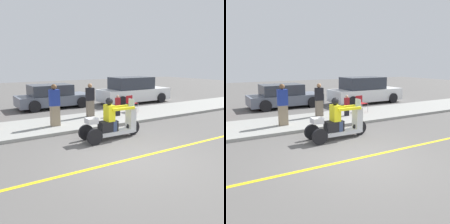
# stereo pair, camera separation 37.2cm
# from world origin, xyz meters

# --- Properties ---
(ground_plane) EXTENTS (60.00, 60.00, 0.00)m
(ground_plane) POSITION_xyz_m (0.00, 0.00, 0.00)
(ground_plane) COLOR #565451
(lane_stripe) EXTENTS (24.00, 0.12, 0.01)m
(lane_stripe) POSITION_xyz_m (0.45, 0.00, 0.00)
(lane_stripe) COLOR gold
(lane_stripe) RESTS_ON ground
(sidewalk_strip) EXTENTS (28.00, 2.80, 0.12)m
(sidewalk_strip) POSITION_xyz_m (0.00, 4.60, 0.06)
(sidewalk_strip) COLOR gray
(sidewalk_strip) RESTS_ON ground
(motorcycle_trike) EXTENTS (2.29, 0.75, 1.45)m
(motorcycle_trike) POSITION_xyz_m (0.46, 1.91, 0.52)
(motorcycle_trike) COLOR black
(motorcycle_trike) RESTS_ON ground
(spectator_end_of_line) EXTENTS (0.26, 0.20, 0.99)m
(spectator_end_of_line) POSITION_xyz_m (2.40, 4.56, 0.60)
(spectator_end_of_line) COLOR black
(spectator_end_of_line) RESTS_ON sidewalk_strip
(spectator_far_back) EXTENTS (0.41, 0.26, 1.67)m
(spectator_far_back) POSITION_xyz_m (-0.79, 4.24, 0.93)
(spectator_far_back) COLOR gray
(spectator_far_back) RESTS_ON sidewalk_strip
(spectator_with_child) EXTENTS (0.37, 0.22, 1.55)m
(spectator_with_child) POSITION_xyz_m (1.21, 5.10, 0.87)
(spectator_with_child) COLOR #726656
(spectator_with_child) RESTS_ON sidewalk_strip
(folding_chair_curbside) EXTENTS (0.52, 0.52, 0.82)m
(folding_chair_curbside) POSITION_xyz_m (3.52, 5.06, 0.62)
(folding_chair_curbside) COLOR #A5A8AD
(folding_chair_curbside) RESTS_ON sidewalk_strip
(parked_car_lot_left) EXTENTS (4.79, 2.07, 1.69)m
(parked_car_lot_left) POSITION_xyz_m (5.80, 7.95, 0.79)
(parked_car_lot_left) COLOR silver
(parked_car_lot_left) RESTS_ON ground
(parked_car_lot_center) EXTENTS (4.25, 2.05, 1.36)m
(parked_car_lot_center) POSITION_xyz_m (0.70, 8.94, 0.65)
(parked_car_lot_center) COLOR slate
(parked_car_lot_center) RESTS_ON ground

